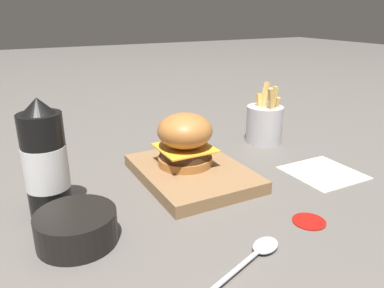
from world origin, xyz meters
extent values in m
plane|color=#5B5651|center=(0.00, 0.00, 0.00)|extent=(6.00, 6.00, 0.00)
cube|color=olive|center=(0.01, 0.08, 0.01)|extent=(0.26, 0.20, 0.02)
cylinder|color=#AD6B33|center=(0.03, 0.08, 0.03)|extent=(0.11, 0.11, 0.02)
cylinder|color=#422819|center=(0.03, 0.08, 0.05)|extent=(0.10, 0.10, 0.02)
cube|color=gold|center=(0.03, 0.08, 0.06)|extent=(0.11, 0.11, 0.00)
ellipsoid|color=#AD6B33|center=(0.03, 0.08, 0.10)|extent=(0.11, 0.11, 0.07)
cylinder|color=black|center=(0.00, 0.35, 0.09)|extent=(0.07, 0.07, 0.17)
cylinder|color=silver|center=(0.00, 0.35, 0.08)|extent=(0.07, 0.07, 0.07)
cone|color=black|center=(0.00, 0.35, 0.18)|extent=(0.05, 0.05, 0.03)
cylinder|color=#B7B7BC|center=(0.12, -0.19, 0.05)|extent=(0.09, 0.09, 0.09)
cube|color=#E5B760|center=(0.10, -0.20, 0.10)|extent=(0.01, 0.02, 0.09)
cube|color=#E5B760|center=(0.11, -0.20, 0.09)|extent=(0.02, 0.02, 0.07)
cube|color=#E5B760|center=(0.13, -0.18, 0.09)|extent=(0.02, 0.01, 0.07)
cube|color=#E5B760|center=(0.11, -0.22, 0.09)|extent=(0.02, 0.01, 0.06)
cube|color=#E5B760|center=(0.13, -0.19, 0.11)|extent=(0.02, 0.04, 0.10)
cube|color=#E5B760|center=(0.09, -0.19, 0.10)|extent=(0.02, 0.03, 0.09)
cube|color=#E5B760|center=(0.12, -0.18, 0.09)|extent=(0.02, 0.03, 0.08)
cylinder|color=black|center=(-0.11, 0.33, 0.02)|extent=(0.12, 0.12, 0.05)
cylinder|color=#669356|center=(-0.11, 0.33, 0.05)|extent=(0.10, 0.10, 0.01)
cylinder|color=silver|center=(-0.28, 0.17, 0.01)|extent=(0.05, 0.12, 0.01)
ellipsoid|color=silver|center=(-0.25, 0.09, 0.01)|extent=(0.05, 0.05, 0.01)
cylinder|color=#9E140F|center=(-0.23, -0.01, 0.00)|extent=(0.05, 0.05, 0.00)
cube|color=beige|center=(-0.10, -0.18, 0.00)|extent=(0.14, 0.14, 0.00)
camera|label=1|loc=(-0.60, 0.40, 0.32)|focal=35.00mm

